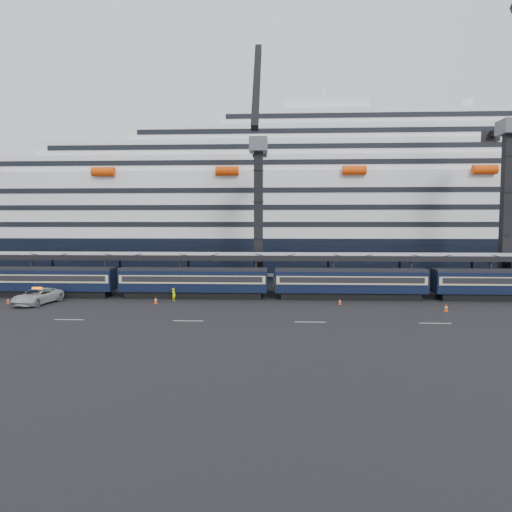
# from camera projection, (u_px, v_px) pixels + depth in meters

# --- Properties ---
(ground) EXTENTS (260.00, 260.00, 0.00)m
(ground) POSITION_uv_depth(u_px,v_px,m) (442.00, 315.00, 47.72)
(ground) COLOR black
(ground) RESTS_ON ground
(train) EXTENTS (133.05, 3.00, 4.05)m
(train) POSITION_uv_depth(u_px,v_px,m) (376.00, 282.00, 57.74)
(train) COLOR black
(train) RESTS_ON ground
(canopy) EXTENTS (130.00, 6.25, 5.53)m
(canopy) POSITION_uv_depth(u_px,v_px,m) (405.00, 256.00, 61.30)
(canopy) COLOR #979A9F
(canopy) RESTS_ON ground
(cruise_ship) EXTENTS (214.09, 28.84, 34.00)m
(cruise_ship) POSITION_uv_depth(u_px,v_px,m) (357.00, 210.00, 92.73)
(cruise_ship) COLOR black
(cruise_ship) RESTS_ON ground
(crane_dark_near) EXTENTS (4.50, 17.75, 35.08)m
(crane_dark_near) POSITION_uv_depth(u_px,v_px,m) (258.00, 208.00, 66.34)
(crane_dark_near) COLOR #494C51
(crane_dark_near) RESTS_ON ground
(crane_dark_mid) EXTENTS (4.50, 18.24, 39.64)m
(crane_dark_mid) POSITION_uv_depth(u_px,v_px,m) (508.00, 197.00, 63.61)
(crane_dark_mid) COLOR #494C51
(crane_dark_mid) RESTS_ON ground
(pickup_truck) EXTENTS (4.09, 7.09, 1.86)m
(pickup_truck) POSITION_uv_depth(u_px,v_px,m) (37.00, 296.00, 54.41)
(pickup_truck) COLOR #B0B3B7
(pickup_truck) RESTS_ON ground
(worker) EXTENTS (0.70, 0.65, 1.60)m
(worker) POSITION_uv_depth(u_px,v_px,m) (174.00, 295.00, 56.53)
(worker) COLOR #EFFF0D
(worker) RESTS_ON ground
(traffic_cone_a) EXTENTS (0.35, 0.35, 0.70)m
(traffic_cone_a) POSITION_uv_depth(u_px,v_px,m) (8.00, 301.00, 54.68)
(traffic_cone_a) COLOR #F64607
(traffic_cone_a) RESTS_ON ground
(traffic_cone_b) EXTENTS (0.43, 0.43, 0.85)m
(traffic_cone_b) POSITION_uv_depth(u_px,v_px,m) (156.00, 300.00, 54.72)
(traffic_cone_b) COLOR #F64607
(traffic_cone_b) RESTS_ON ground
(traffic_cone_c) EXTENTS (0.35, 0.35, 0.70)m
(traffic_cone_c) POSITION_uv_depth(u_px,v_px,m) (340.00, 302.00, 54.16)
(traffic_cone_c) COLOR #F64607
(traffic_cone_c) RESTS_ON ground
(traffic_cone_d) EXTENTS (0.43, 0.43, 0.86)m
(traffic_cone_d) POSITION_uv_depth(u_px,v_px,m) (446.00, 308.00, 49.79)
(traffic_cone_d) COLOR #F64607
(traffic_cone_d) RESTS_ON ground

